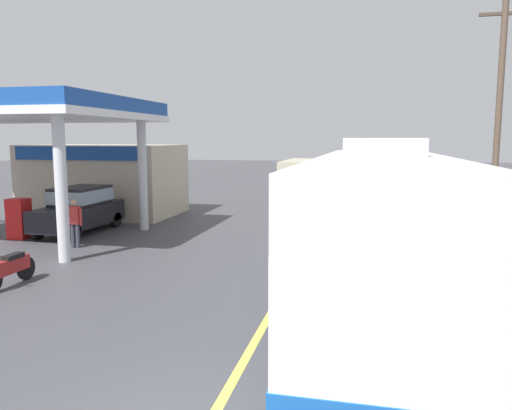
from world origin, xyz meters
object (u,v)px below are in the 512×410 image
(coach_bus_main, at_px, (381,235))
(pedestrian_near_pump, at_px, (75,221))
(car_trailing_behind_bus, at_px, (374,186))
(car_at_pump, at_px, (80,207))
(minibus_opposing_lane, at_px, (302,176))
(motorcycle_parked_forecourt, at_px, (10,268))

(coach_bus_main, height_order, pedestrian_near_pump, coach_bus_main)
(pedestrian_near_pump, bearing_deg, car_trailing_behind_bus, 55.17)
(car_at_pump, height_order, minibus_opposing_lane, minibus_opposing_lane)
(car_at_pump, xyz_separation_m, car_trailing_behind_bus, (11.37, 11.97, 0.00))
(car_trailing_behind_bus, bearing_deg, minibus_opposing_lane, 177.11)
(coach_bus_main, xyz_separation_m, car_trailing_behind_bus, (0.08, 18.81, -0.71))
(car_trailing_behind_bus, bearing_deg, car_at_pump, -133.53)
(minibus_opposing_lane, bearing_deg, car_trailing_behind_bus, -2.89)
(car_at_pump, height_order, motorcycle_parked_forecourt, car_at_pump)
(car_at_pump, height_order, pedestrian_near_pump, car_at_pump)
(minibus_opposing_lane, bearing_deg, pedestrian_near_pump, -111.71)
(car_trailing_behind_bus, bearing_deg, pedestrian_near_pump, -124.83)
(minibus_opposing_lane, bearing_deg, coach_bus_main, -77.76)
(coach_bus_main, bearing_deg, motorcycle_parked_forecourt, 179.23)
(coach_bus_main, height_order, car_at_pump, coach_bus_main)
(car_at_pump, relative_size, motorcycle_parked_forecourt, 2.33)
(coach_bus_main, distance_m, car_trailing_behind_bus, 18.82)
(minibus_opposing_lane, height_order, motorcycle_parked_forecourt, minibus_opposing_lane)
(pedestrian_near_pump, bearing_deg, motorcycle_parked_forecourt, -77.66)
(motorcycle_parked_forecourt, xyz_separation_m, pedestrian_near_pump, (-0.94, 4.29, 0.49))
(coach_bus_main, xyz_separation_m, car_at_pump, (-11.30, 6.83, -0.71))
(car_at_pump, bearing_deg, pedestrian_near_pump, -60.79)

